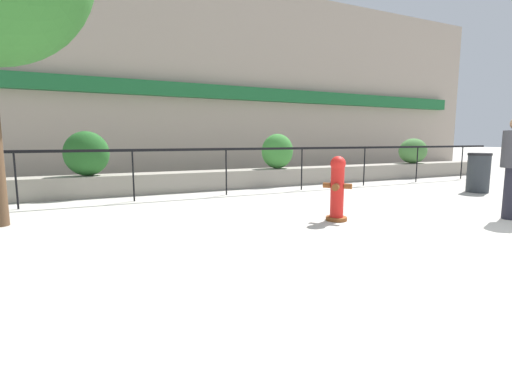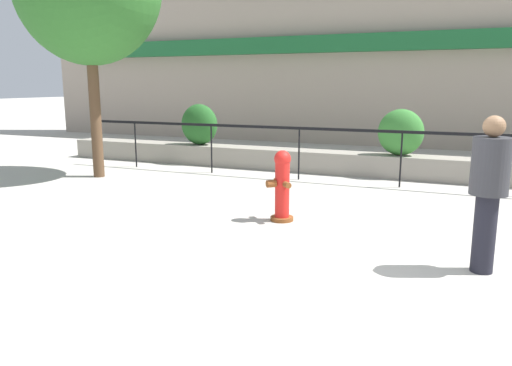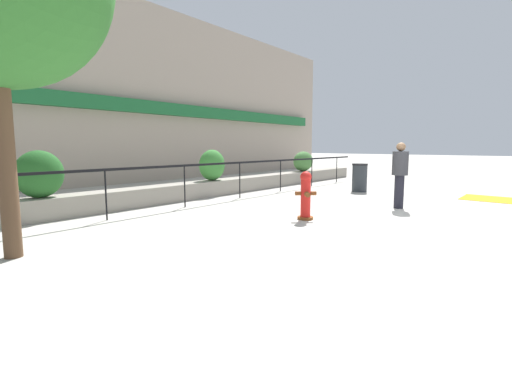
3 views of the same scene
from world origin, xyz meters
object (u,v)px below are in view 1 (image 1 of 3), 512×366
object	(u,v)px
hedge_bush_0	(87,154)
fire_hydrant	(337,188)
hedge_bush_1	(277,151)
hedge_bush_2	(413,151)
trash_bin	(478,173)

from	to	relation	value
hedge_bush_0	fire_hydrant	distance (m)	5.88
hedge_bush_1	hedge_bush_2	size ratio (longest dim) A/B	0.83
hedge_bush_0	fire_hydrant	xyz separation A→B (m)	(3.89, -4.39, -0.47)
hedge_bush_1	trash_bin	world-z (taller)	hedge_bush_1
hedge_bush_0	fire_hydrant	bearing A→B (deg)	-48.43
hedge_bush_0	hedge_bush_2	distance (m)	10.55
hedge_bush_2	trash_bin	world-z (taller)	hedge_bush_2
hedge_bush_0	hedge_bush_1	size ratio (longest dim) A/B	1.03
hedge_bush_2	fire_hydrant	bearing A→B (deg)	-146.65
hedge_bush_0	hedge_bush_1	xyz separation A→B (m)	(5.05, 0.00, -0.01)
hedge_bush_2	trash_bin	distance (m)	3.61
fire_hydrant	trash_bin	bearing A→B (deg)	11.58
hedge_bush_0	hedge_bush_1	world-z (taller)	hedge_bush_0
hedge_bush_0	hedge_bush_2	xyz separation A→B (m)	(10.55, 0.00, -0.08)
hedge_bush_2	fire_hydrant	size ratio (longest dim) A/B	1.14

